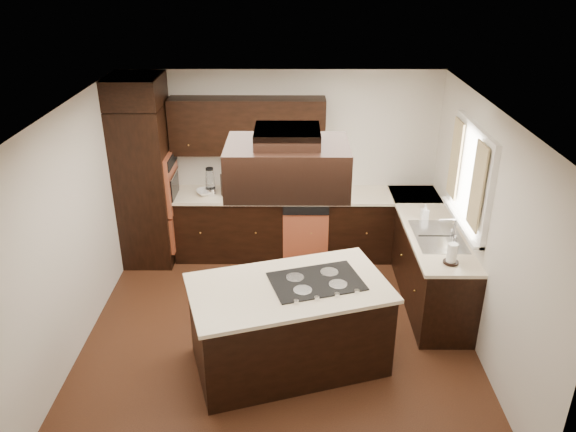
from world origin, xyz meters
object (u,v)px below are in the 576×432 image
object	(u,v)px
oven_column	(146,186)
spice_rack	(234,184)
island	(289,327)
range_hood	(287,167)

from	to	relation	value
oven_column	spice_rack	bearing A→B (deg)	3.50
island	range_hood	world-z (taller)	range_hood
oven_column	range_hood	world-z (taller)	range_hood
spice_rack	range_hood	bearing A→B (deg)	-95.30
range_hood	island	bearing A→B (deg)	71.32
oven_column	range_hood	distance (m)	3.13
oven_column	spice_rack	distance (m)	1.16
spice_rack	island	bearing A→B (deg)	-94.63
oven_column	spice_rack	xyz separation A→B (m)	(1.16, 0.07, 0.01)
oven_column	island	size ratio (longest dim) A/B	1.15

